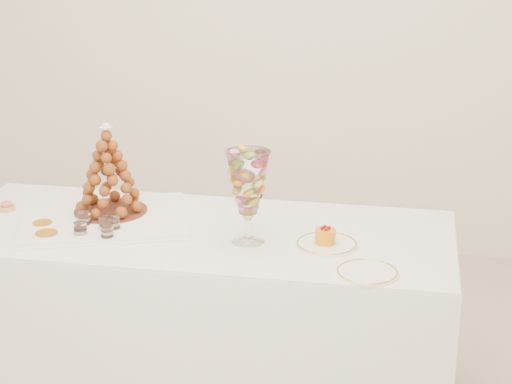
# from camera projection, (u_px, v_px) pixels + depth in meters

# --- Properties ---
(buffet_table) EXTENTS (2.00, 0.82, 0.76)m
(buffet_table) POSITION_uv_depth(u_px,v_px,m) (200.00, 316.00, 3.46)
(buffet_table) COLOR white
(buffet_table) RESTS_ON ground
(lace_tray) EXTENTS (0.78, 0.69, 0.02)m
(lace_tray) POSITION_uv_depth(u_px,v_px,m) (104.00, 219.00, 3.42)
(lace_tray) COLOR white
(lace_tray) RESTS_ON buffet_table
(macaron_vase) EXTENTS (0.16, 0.16, 0.36)m
(macaron_vase) POSITION_uv_depth(u_px,v_px,m) (248.00, 183.00, 3.15)
(macaron_vase) COLOR white
(macaron_vase) RESTS_ON buffet_table
(cake_plate) EXTENTS (0.23, 0.23, 0.01)m
(cake_plate) POSITION_uv_depth(u_px,v_px,m) (327.00, 244.00, 3.18)
(cake_plate) COLOR white
(cake_plate) RESTS_ON buffet_table
(spare_plate) EXTENTS (0.22, 0.22, 0.01)m
(spare_plate) POSITION_uv_depth(u_px,v_px,m) (367.00, 273.00, 2.95)
(spare_plate) COLOR white
(spare_plate) RESTS_ON buffet_table
(pink_tart) EXTENTS (0.07, 0.07, 0.04)m
(pink_tart) POSITION_uv_depth(u_px,v_px,m) (7.00, 206.00, 3.54)
(pink_tart) COLOR tan
(pink_tart) RESTS_ON buffet_table
(verrine_a) EXTENTS (0.06, 0.06, 0.07)m
(verrine_a) POSITION_uv_depth(u_px,v_px,m) (84.00, 221.00, 3.33)
(verrine_a) COLOR white
(verrine_a) RESTS_ON buffet_table
(verrine_b) EXTENTS (0.06, 0.06, 0.07)m
(verrine_b) POSITION_uv_depth(u_px,v_px,m) (106.00, 226.00, 3.28)
(verrine_b) COLOR white
(verrine_b) RESTS_ON buffet_table
(verrine_c) EXTENTS (0.06, 0.06, 0.07)m
(verrine_c) POSITION_uv_depth(u_px,v_px,m) (114.00, 225.00, 3.29)
(verrine_c) COLOR white
(verrine_c) RESTS_ON buffet_table
(verrine_d) EXTENTS (0.06, 0.06, 0.07)m
(verrine_d) POSITION_uv_depth(u_px,v_px,m) (80.00, 231.00, 3.24)
(verrine_d) COLOR white
(verrine_d) RESTS_ON buffet_table
(verrine_e) EXTENTS (0.06, 0.06, 0.06)m
(verrine_e) POSITION_uv_depth(u_px,v_px,m) (107.00, 234.00, 3.21)
(verrine_e) COLOR white
(verrine_e) RESTS_ON buffet_table
(ramekin_back) EXTENTS (0.08, 0.08, 0.03)m
(ramekin_back) POSITION_uv_depth(u_px,v_px,m) (43.00, 226.00, 3.34)
(ramekin_back) COLOR white
(ramekin_back) RESTS_ON buffet_table
(ramekin_front) EXTENTS (0.10, 0.10, 0.03)m
(ramekin_front) POSITION_uv_depth(u_px,v_px,m) (47.00, 237.00, 3.23)
(ramekin_front) COLOR white
(ramekin_front) RESTS_ON buffet_table
(croquembouche) EXTENTS (0.30, 0.30, 0.37)m
(croquembouche) POSITION_uv_depth(u_px,v_px,m) (108.00, 169.00, 3.41)
(croquembouche) COLOR #5F2A18
(croquembouche) RESTS_ON lace_tray
(mousse_cake) EXTENTS (0.08, 0.08, 0.07)m
(mousse_cake) POSITION_uv_depth(u_px,v_px,m) (325.00, 236.00, 3.17)
(mousse_cake) COLOR orange
(mousse_cake) RESTS_ON cake_plate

